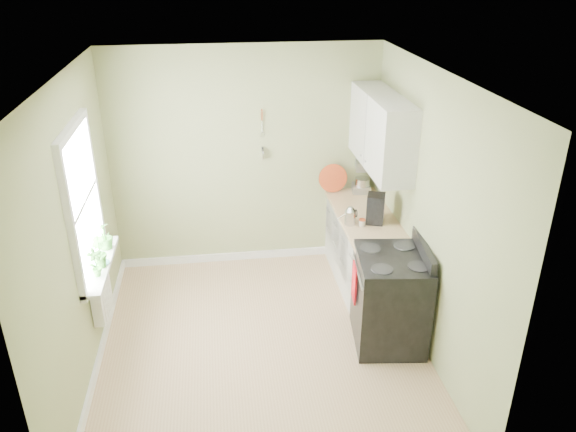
{
  "coord_description": "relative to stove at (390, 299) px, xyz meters",
  "views": [
    {
      "loc": [
        -0.36,
        -4.56,
        3.6
      ],
      "look_at": [
        0.34,
        0.55,
        1.17
      ],
      "focal_mm": 35.0,
      "sensor_mm": 36.0,
      "label": 1
    }
  ],
  "objects": [
    {
      "name": "plant_c",
      "position": [
        -2.78,
        0.66,
        0.56
      ],
      "size": [
        0.2,
        0.2,
        0.29
      ],
      "primitive_type": "imported",
      "rotation": [
        0.0,
        0.0,
        4.42
      ],
      "color": "#337326",
      "rests_on": "window_sill"
    },
    {
      "name": "jar",
      "position": [
        -0.11,
        0.8,
        0.47
      ],
      "size": [
        0.07,
        0.07,
        0.08
      ],
      "color": "#B2A18E",
      "rests_on": "countertop"
    },
    {
      "name": "radiator",
      "position": [
        -2.82,
        0.31,
        0.07
      ],
      "size": [
        0.12,
        0.5,
        0.35
      ],
      "primitive_type": "cube",
      "color": "white",
      "rests_on": "wall_left"
    },
    {
      "name": "kettle",
      "position": [
        -0.23,
        0.85,
        0.53
      ],
      "size": [
        0.2,
        0.12,
        0.21
      ],
      "color": "silver",
      "rests_on": "countertop"
    },
    {
      "name": "ceiling",
      "position": [
        -1.28,
        0.06,
        2.23
      ],
      "size": [
        3.2,
        3.6,
        0.02
      ],
      "primitive_type": "cube",
      "color": "white",
      "rests_on": "wall_back"
    },
    {
      "name": "window_sill",
      "position": [
        -2.79,
        0.36,
        0.4
      ],
      "size": [
        0.18,
        1.14,
        0.04
      ],
      "primitive_type": "cube",
      "color": "white",
      "rests_on": "wall_left"
    },
    {
      "name": "stand_mixer",
      "position": [
        0.13,
        1.8,
        0.61
      ],
      "size": [
        0.27,
        0.39,
        0.44
      ],
      "color": "#B2B2B7",
      "rests_on": "countertop"
    },
    {
      "name": "window",
      "position": [
        -2.86,
        0.36,
        1.07
      ],
      "size": [
        0.06,
        1.14,
        1.44
      ],
      "color": "white",
      "rests_on": "wall_left"
    },
    {
      "name": "base_cabinets",
      "position": [
        0.02,
        1.06,
        -0.05
      ],
      "size": [
        0.6,
        1.6,
        0.87
      ],
      "primitive_type": "cube",
      "color": "silver",
      "rests_on": "floor"
    },
    {
      "name": "wall_utensils",
      "position": [
        -1.08,
        1.84,
        1.08
      ],
      "size": [
        0.02,
        0.14,
        0.58
      ],
      "color": "tan",
      "rests_on": "wall_back"
    },
    {
      "name": "stove",
      "position": [
        0.0,
        0.0,
        0.0
      ],
      "size": [
        0.77,
        0.85,
        1.08
      ],
      "color": "black",
      "rests_on": "floor"
    },
    {
      "name": "wall_back",
      "position": [
        -1.28,
        1.87,
        0.87
      ],
      "size": [
        3.2,
        0.02,
        2.7
      ],
      "primitive_type": "cube",
      "color": "#99A06D",
      "rests_on": "floor"
    },
    {
      "name": "coffee_maker",
      "position": [
        0.05,
        0.87,
        0.58
      ],
      "size": [
        0.24,
        0.25,
        0.32
      ],
      "color": "black",
      "rests_on": "countertop"
    },
    {
      "name": "plant_a",
      "position": [
        -2.78,
        0.12,
        0.56
      ],
      "size": [
        0.18,
        0.17,
        0.28
      ],
      "primitive_type": "imported",
      "rotation": [
        0.0,
        0.0,
        0.58
      ],
      "color": "#337326",
      "rests_on": "window_sill"
    },
    {
      "name": "floor",
      "position": [
        -1.28,
        0.06,
        -0.49
      ],
      "size": [
        3.2,
        3.6,
        0.02
      ],
      "primitive_type": "cube",
      "color": "tan",
      "rests_on": "ground"
    },
    {
      "name": "countertop",
      "position": [
        0.01,
        1.06,
        0.41
      ],
      "size": [
        0.64,
        1.6,
        0.04
      ],
      "primitive_type": "cube",
      "color": "tan",
      "rests_on": "base_cabinets"
    },
    {
      "name": "wall_right",
      "position": [
        0.33,
        0.06,
        0.87
      ],
      "size": [
        0.02,
        3.6,
        2.7
      ],
      "primitive_type": "cube",
      "color": "#99A06D",
      "rests_on": "floor"
    },
    {
      "name": "plant_b",
      "position": [
        -2.78,
        0.31,
        0.57
      ],
      "size": [
        0.2,
        0.21,
        0.3
      ],
      "primitive_type": "imported",
      "rotation": [
        0.0,
        0.0,
        2.15
      ],
      "color": "#337326",
      "rests_on": "window_sill"
    },
    {
      "name": "wall_left",
      "position": [
        -2.89,
        0.06,
        0.87
      ],
      "size": [
        0.02,
        3.6,
        2.7
      ],
      "primitive_type": "cube",
      "color": "#99A06D",
      "rests_on": "floor"
    },
    {
      "name": "upper_cabinets",
      "position": [
        0.15,
        1.16,
        1.37
      ],
      "size": [
        0.35,
        1.4,
        0.8
      ],
      "primitive_type": "cube",
      "color": "silver",
      "rests_on": "wall_right"
    },
    {
      "name": "red_tray",
      "position": [
        -0.22,
        1.78,
        0.6
      ],
      "size": [
        0.36,
        0.07,
        0.35
      ],
      "primitive_type": "cylinder",
      "rotation": [
        1.45,
        0.0,
        0.02
      ],
      "color": "#AF3E1C",
      "rests_on": "countertop"
    }
  ]
}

